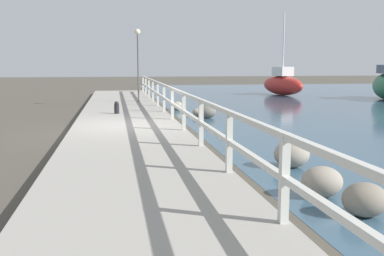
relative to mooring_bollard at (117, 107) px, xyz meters
name	(u,v)px	position (x,y,z in m)	size (l,w,h in m)	color
ground_plane	(127,133)	(0.28, -3.31, -0.45)	(120.00, 120.00, 0.00)	#4C473D
dock_walkway	(127,129)	(0.28, -3.31, -0.34)	(3.25, 36.00, 0.22)	#9E998E
railing	(177,101)	(1.81, -3.31, 0.49)	(0.10, 32.50, 1.06)	beige
boulder_near_dock	(207,112)	(3.41, -0.14, -0.20)	(0.67, 0.60, 0.50)	#666056
boulder_upstream	(322,182)	(3.05, -10.46, -0.21)	(0.64, 0.58, 0.48)	gray
boulder_mid_strip	(177,106)	(2.70, 3.11, -0.26)	(0.51, 0.46, 0.38)	gray
boulder_far_strip	(292,154)	(3.37, -8.48, -0.18)	(0.71, 0.64, 0.53)	gray
boulder_water_edge	(365,200)	(3.21, -11.40, -0.22)	(0.62, 0.56, 0.46)	slate
boulder_downstream	(197,112)	(3.14, 0.53, -0.29)	(0.41, 0.37, 0.31)	gray
mooring_bollard	(117,107)	(0.00, 0.00, 0.00)	(0.18, 0.18, 0.46)	black
dock_lamp	(138,49)	(1.07, 4.87, 2.31)	(0.26, 0.26, 3.46)	#514C47
sailboat_red	(282,84)	(10.92, 11.57, 0.28)	(2.03, 4.57, 5.36)	red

